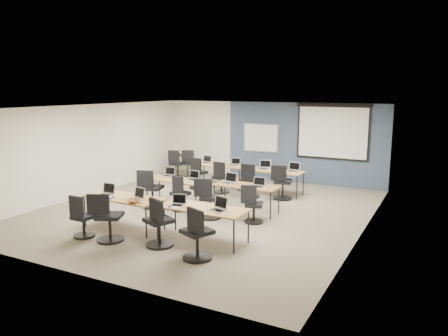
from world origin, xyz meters
The scene contains 58 objects.
floor centered at (0.00, 0.00, 0.00)m, with size 8.00×9.00×0.02m, color #6B6354.
ceiling centered at (0.00, 0.00, 2.70)m, with size 8.00×9.00×0.02m, color white.
wall_back centered at (0.00, 4.50, 1.35)m, with size 8.00×0.04×2.70m, color beige.
wall_front centered at (0.00, -4.50, 1.35)m, with size 8.00×0.04×2.70m, color beige.
wall_left centered at (-4.00, 0.00, 1.35)m, with size 0.04×9.00×2.70m, color beige.
wall_right centered at (4.00, 0.00, 1.35)m, with size 0.04×9.00×2.70m, color beige.
blue_accent_panel centered at (1.25, 4.47, 1.35)m, with size 5.50×0.04×2.70m, color #3D5977.
whiteboard centered at (-0.30, 4.43, 1.45)m, with size 1.28×0.03×0.98m.
projector_screen centered at (2.20, 4.41, 1.89)m, with size 2.40×0.10×1.82m.
training_table_front_left centered at (-0.94, -2.12, 0.69)m, with size 1.89×0.79×0.73m.
training_table_front_right centered at (1.11, -2.06, 0.69)m, with size 1.93×0.80×0.73m.
training_table_mid_left centered at (-0.94, 0.07, 0.68)m, with size 1.69×0.70×0.73m.
training_table_mid_right centered at (1.04, 0.30, 0.68)m, with size 1.68×0.70×0.73m.
training_table_back_left centered at (-0.95, 2.65, 0.68)m, with size 1.74×0.73×0.73m.
training_table_back_right centered at (0.96, 2.49, 0.68)m, with size 1.75×0.73×0.73m.
laptop_0 centered at (-1.42, -2.15, 0.80)m, with size 0.35×0.30×0.27m.
mouse_0 centered at (-1.17, -2.31, 0.74)m, with size 0.06×0.10×0.04m, color white.
task_chair_0 centered at (-1.30, -3.06, 0.39)m, with size 0.46×0.46×0.95m.
laptop_1 centered at (-0.51, -2.17, 0.80)m, with size 0.35×0.30×0.27m.
mouse_1 centered at (-0.35, -2.22, 0.74)m, with size 0.05×0.09×0.03m, color white.
task_chair_1 centered at (-0.65, -2.99, 0.44)m, with size 0.61×0.57×1.05m.
laptop_2 centered at (0.55, -2.15, 0.79)m, with size 0.31×0.26×0.24m.
mouse_2 centered at (0.81, -2.37, 0.74)m, with size 0.05×0.09×0.03m, color white.
task_chair_2 centered at (0.49, -2.76, 0.43)m, with size 0.61×0.57×1.04m.
laptop_3 centered at (1.51, -2.08, 0.80)m, with size 0.36×0.31×0.27m.
mouse_3 centered at (1.74, -2.32, 0.74)m, with size 0.06×0.10×0.03m, color white.
task_chair_3 centered at (1.53, -2.99, 0.43)m, with size 0.60×0.56×1.04m.
laptop_4 centered at (-1.39, 0.34, 0.79)m, with size 0.33×0.28×0.25m.
mouse_4 centered at (-1.20, 0.09, 0.74)m, with size 0.06×0.09×0.03m, color white.
task_chair_4 centered at (-1.43, -0.45, 0.43)m, with size 0.57×0.57×1.05m.
laptop_5 centered at (-0.54, 0.25, 0.79)m, with size 0.32×0.27×0.24m.
mouse_5 centered at (-0.28, 0.10, 0.74)m, with size 0.06×0.10×0.03m, color white.
task_chair_5 centered at (-0.58, -0.34, 0.39)m, with size 0.47×0.47×0.95m.
laptop_6 centered at (0.55, 0.30, 0.80)m, with size 0.36×0.30×0.27m.
mouse_6 centered at (0.67, 0.14, 0.74)m, with size 0.07×0.10×0.04m, color white.
task_chair_6 centered at (0.43, -0.60, 0.42)m, with size 0.57×0.55×1.02m.
laptop_7 centered at (1.38, 0.26, 0.79)m, with size 0.31×0.27×0.24m.
mouse_7 centered at (1.63, 0.06, 0.74)m, with size 0.05×0.09×0.03m, color white.
task_chair_7 centered at (1.54, -0.44, 0.39)m, with size 0.48×0.46×0.95m.
laptop_8 centered at (-1.53, 2.72, 0.79)m, with size 0.32×0.27×0.24m.
mouse_8 centered at (-1.30, 2.44, 0.74)m, with size 0.06×0.09×0.03m, color white.
task_chair_8 centered at (-1.48, 2.07, 0.42)m, with size 0.55×0.55×1.02m.
laptop_9 centered at (-0.50, 2.77, 0.79)m, with size 0.30×0.26×0.23m.
mouse_9 centered at (-0.28, 2.56, 0.74)m, with size 0.07×0.11×0.04m, color white.
task_chair_9 centered at (-0.54, 1.88, 0.41)m, with size 0.51×0.51×0.99m.
laptop_10 centered at (0.57, 2.65, 0.79)m, with size 0.35×0.29×0.26m.
mouse_10 centered at (0.78, 2.49, 0.74)m, with size 0.06×0.09×0.03m, color white.
task_chair_10 centered at (0.48, 1.79, 0.42)m, with size 0.54×0.54×1.02m.
laptop_11 centered at (1.50, 2.67, 0.79)m, with size 0.35×0.29×0.26m.
mouse_11 centered at (1.62, 2.43, 0.74)m, with size 0.07×0.11×0.04m, color white.
task_chair_11 centered at (1.38, 2.00, 0.42)m, with size 0.55×0.55×1.02m.
blue_mousepad centered at (-1.21, -2.31, 0.73)m, with size 0.26×0.21×0.01m, color #0B0E86.
snack_bowl centered at (-0.39, -2.42, 0.77)m, with size 0.30×0.30×0.07m, color olive.
snack_plate centered at (0.65, -2.34, 0.74)m, with size 0.17×0.17×0.01m, color white.
coffee_cup centered at (0.55, -2.43, 0.77)m, with size 0.06×0.06×0.06m, color silver.
utility_table centered at (-3.19, 3.77, 0.65)m, with size 0.90×0.50×0.75m.
spare_chair_a centered at (-2.56, 3.45, 0.42)m, with size 0.56×0.53×1.01m.
spare_chair_b centered at (-3.00, 3.17, 0.42)m, with size 0.54×0.54×1.01m.
Camera 1 is at (5.54, -9.63, 3.18)m, focal length 35.00 mm.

